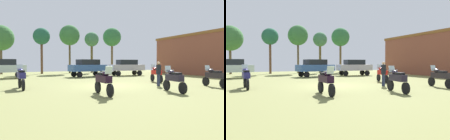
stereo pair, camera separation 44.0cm
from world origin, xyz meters
The scene contains 15 objects.
ground_plane centered at (0.00, 0.00, 0.01)m, with size 44.00×52.00×0.02m.
motorcycle_1 centered at (-5.73, 0.39, 0.76)m, with size 0.62×2.25×1.51m.
motorcycle_2 centered at (6.02, -3.85, 0.73)m, with size 0.69×2.23×1.45m.
motorcycle_5 centered at (4.71, 0.72, 0.75)m, with size 0.75×2.24×1.48m.
motorcycle_6 centered at (-2.05, -3.96, 0.74)m, with size 0.62×2.22×1.47m.
motorcycle_7 centered at (1.89, -4.62, 0.74)m, with size 0.66×2.18×1.46m.
car_1 centered at (6.99, 9.89, 1.19)m, with size 4.42×2.12×2.00m.
car_2 centered at (-7.07, 10.85, 1.19)m, with size 4.41×2.09×2.00m.
car_4 centered at (1.74, 9.71, 1.19)m, with size 4.56×2.57×2.00m.
person_1 centered at (3.07, -1.73, 1.01)m, with size 0.39×0.39×1.70m.
tree_1 centered at (-7.64, 19.68, 5.08)m, with size 3.56×3.56×6.87m.
tree_3 centered at (1.89, 18.98, 5.87)m, with size 3.13×3.13×7.46m.
tree_5 centered at (-2.33, 18.57, 5.37)m, with size 2.42×2.42×6.68m.
tree_6 centered at (9.47, 19.62, 6.01)m, with size 3.17×3.17×7.64m.
tree_8 centered at (5.58, 19.15, 5.31)m, with size 2.33×2.33×6.61m.
Camera 2 is at (-5.79, -13.95, 1.65)m, focal length 34.02 mm.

